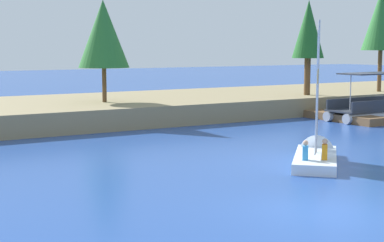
{
  "coord_description": "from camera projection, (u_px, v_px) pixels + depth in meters",
  "views": [
    {
      "loc": [
        -11.13,
        -11.8,
        4.49
      ],
      "look_at": [
        2.16,
        10.8,
        1.2
      ],
      "focal_mm": 55.87,
      "sensor_mm": 36.0,
      "label": 1
    }
  ],
  "objects": [
    {
      "name": "ground_plane",
      "position": [
        325.0,
        212.0,
        16.24
      ],
      "size": [
        200.0,
        200.0,
        0.0
      ],
      "primitive_type": "plane",
      "color": "#234793"
    },
    {
      "name": "shore_bank",
      "position": [
        60.0,
        112.0,
        35.6
      ],
      "size": [
        80.0,
        11.19,
        1.2
      ],
      "primitive_type": "cube",
      "color": "#897A56",
      "rests_on": "ground"
    },
    {
      "name": "shoreline_tree_left",
      "position": [
        103.0,
        34.0,
        34.86
      ],
      "size": [
        2.99,
        2.99,
        5.99
      ],
      "color": "brown",
      "rests_on": "shore_bank"
    },
    {
      "name": "shoreline_tree_midleft",
      "position": [
        308.0,
        30.0,
        40.04
      ],
      "size": [
        2.14,
        2.14,
        6.36
      ],
      "color": "brown",
      "rests_on": "shore_bank"
    },
    {
      "name": "shoreline_tree_centre",
      "position": [
        382.0,
        19.0,
        42.97
      ],
      "size": [
        2.77,
        2.77,
        7.58
      ],
      "color": "brown",
      "rests_on": "shore_bank"
    },
    {
      "name": "wooden_dock",
      "position": [
        341.0,
        117.0,
        36.2
      ],
      "size": [
        1.61,
        6.03,
        0.46
      ],
      "primitive_type": "cube",
      "color": "brown",
      "rests_on": "ground"
    },
    {
      "name": "sailboat",
      "position": [
        316.0,
        151.0,
        23.63
      ],
      "size": [
        4.48,
        4.6,
        5.98
      ],
      "rotation": [
        0.0,
        0.0,
        0.81
      ],
      "color": "silver",
      "rests_on": "ground"
    },
    {
      "name": "pontoon_boat",
      "position": [
        370.0,
        109.0,
        36.62
      ],
      "size": [
        5.95,
        2.4,
        2.88
      ],
      "rotation": [
        0.0,
        0.0,
        0.05
      ],
      "color": "#B2B2B7",
      "rests_on": "ground"
    }
  ]
}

